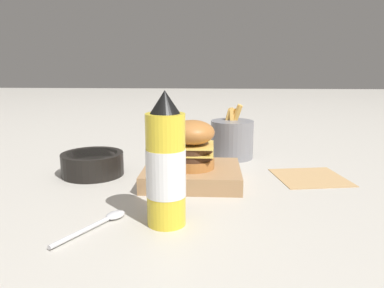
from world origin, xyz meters
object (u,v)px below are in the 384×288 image
(serving_board, at_px, (192,175))
(ketchup_bottle, at_px, (166,166))
(burger, at_px, (192,144))
(fries_basket, at_px, (232,139))
(spoon, at_px, (104,221))
(side_bowl, at_px, (93,163))

(serving_board, bearing_deg, ketchup_bottle, -97.89)
(burger, bearing_deg, fries_basket, 67.03)
(serving_board, height_order, fries_basket, fries_basket)
(spoon, bearing_deg, ketchup_bottle, -58.25)
(burger, relative_size, spoon, 0.73)
(spoon, bearing_deg, side_bowl, 49.11)
(side_bowl, relative_size, spoon, 1.00)
(ketchup_bottle, bearing_deg, spoon, -176.51)
(burger, xyz_separation_m, fries_basket, (0.09, 0.22, -0.03))
(ketchup_bottle, xyz_separation_m, fries_basket, (0.12, 0.43, -0.04))
(side_bowl, xyz_separation_m, spoon, (0.10, -0.26, -0.02))
(serving_board, bearing_deg, fries_basket, 66.75)
(fries_basket, bearing_deg, side_bowl, -151.47)
(fries_basket, bearing_deg, spoon, -117.16)
(serving_board, distance_m, burger, 0.07)
(burger, xyz_separation_m, side_bowl, (-0.23, 0.05, -0.06))
(fries_basket, height_order, spoon, fries_basket)
(serving_board, bearing_deg, side_bowl, 168.77)
(ketchup_bottle, xyz_separation_m, side_bowl, (-0.20, 0.25, -0.07))
(ketchup_bottle, distance_m, fries_basket, 0.45)
(serving_board, distance_m, side_bowl, 0.23)
(serving_board, height_order, ketchup_bottle, ketchup_bottle)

